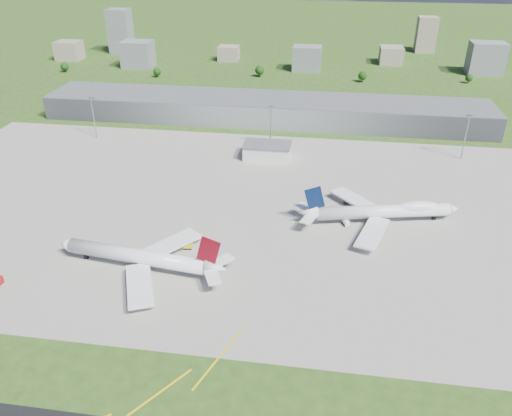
# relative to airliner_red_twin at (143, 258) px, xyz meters

# --- Properties ---
(ground) EXTENTS (1400.00, 1400.00, 0.00)m
(ground) POSITION_rel_airliner_red_twin_xyz_m (23.32, 163.90, -5.09)
(ground) COLOR #294816
(ground) RESTS_ON ground
(apron) EXTENTS (360.00, 190.00, 0.08)m
(apron) POSITION_rel_airliner_red_twin_xyz_m (33.32, 53.90, -5.05)
(apron) COLOR gray
(apron) RESTS_ON ground
(terminal) EXTENTS (300.00, 42.00, 15.00)m
(terminal) POSITION_rel_airliner_red_twin_xyz_m (23.32, 178.90, 2.41)
(terminal) COLOR gray
(terminal) RESTS_ON ground
(ops_building) EXTENTS (26.00, 16.00, 8.00)m
(ops_building) POSITION_rel_airliner_red_twin_xyz_m (33.32, 113.90, -1.09)
(ops_building) COLOR silver
(ops_building) RESTS_ON ground
(mast_west) EXTENTS (3.50, 2.00, 25.90)m
(mast_west) POSITION_rel_airliner_red_twin_xyz_m (-76.68, 128.90, 12.62)
(mast_west) COLOR gray
(mast_west) RESTS_ON ground
(mast_center) EXTENTS (3.50, 2.00, 25.90)m
(mast_center) POSITION_rel_airliner_red_twin_xyz_m (33.32, 128.90, 12.62)
(mast_center) COLOR gray
(mast_center) RESTS_ON ground
(mast_east) EXTENTS (3.50, 2.00, 25.90)m
(mast_east) POSITION_rel_airliner_red_twin_xyz_m (143.32, 128.90, 12.62)
(mast_east) COLOR gray
(mast_east) RESTS_ON ground
(airliner_red_twin) EXTENTS (69.56, 53.84, 19.09)m
(airliner_red_twin) POSITION_rel_airliner_red_twin_xyz_m (0.00, 0.00, 0.00)
(airliner_red_twin) COLOR white
(airliner_red_twin) RESTS_ON ground
(airliner_blue_quad) EXTENTS (71.34, 55.14, 18.79)m
(airliner_blue_quad) POSITION_rel_airliner_red_twin_xyz_m (93.38, 49.94, 0.14)
(airliner_blue_quad) COLOR white
(airliner_blue_quad) RESTS_ON ground
(tug_yellow) EXTENTS (4.16, 2.75, 1.91)m
(tug_yellow) POSITION_rel_airliner_red_twin_xyz_m (13.10, 15.94, -4.10)
(tug_yellow) COLOR yellow
(tug_yellow) RESTS_ON ground
(van_white_near) EXTENTS (3.77, 5.32, 2.49)m
(van_white_near) POSITION_rel_airliner_red_twin_xyz_m (77.30, 44.88, -3.83)
(van_white_near) COLOR white
(van_white_near) RESTS_ON ground
(van_white_far) EXTENTS (5.05, 3.45, 2.40)m
(van_white_far) POSITION_rel_airliner_red_twin_xyz_m (102.56, 61.98, -3.87)
(van_white_far) COLOR silver
(van_white_far) RESTS_ON ground
(bldg_far_w) EXTENTS (24.00, 20.00, 18.00)m
(bldg_far_w) POSITION_rel_airliner_red_twin_xyz_m (-196.68, 333.90, 3.91)
(bldg_far_w) COLOR gray
(bldg_far_w) RESTS_ON ground
(bldg_w) EXTENTS (28.00, 22.00, 24.00)m
(bldg_w) POSITION_rel_airliner_red_twin_xyz_m (-116.68, 313.90, 6.91)
(bldg_w) COLOR slate
(bldg_w) RESTS_ON ground
(bldg_cw) EXTENTS (20.00, 18.00, 14.00)m
(bldg_cw) POSITION_rel_airliner_red_twin_xyz_m (-36.68, 353.90, 1.91)
(bldg_cw) COLOR gray
(bldg_cw) RESTS_ON ground
(bldg_c) EXTENTS (26.00, 20.00, 22.00)m
(bldg_c) POSITION_rel_airliner_red_twin_xyz_m (43.32, 323.90, 5.91)
(bldg_c) COLOR slate
(bldg_c) RESTS_ON ground
(bldg_ce) EXTENTS (22.00, 24.00, 16.00)m
(bldg_ce) POSITION_rel_airliner_red_twin_xyz_m (123.32, 363.90, 2.91)
(bldg_ce) COLOR gray
(bldg_ce) RESTS_ON ground
(bldg_e) EXTENTS (30.00, 22.00, 28.00)m
(bldg_e) POSITION_rel_airliner_red_twin_xyz_m (203.32, 333.90, 8.91)
(bldg_e) COLOR slate
(bldg_e) RESTS_ON ground
(bldg_tall_w) EXTENTS (22.00, 20.00, 44.00)m
(bldg_tall_w) POSITION_rel_airliner_red_twin_xyz_m (-156.68, 373.90, 16.91)
(bldg_tall_w) COLOR slate
(bldg_tall_w) RESTS_ON ground
(bldg_tall_e) EXTENTS (20.00, 18.00, 36.00)m
(bldg_tall_e) POSITION_rel_airliner_red_twin_xyz_m (163.32, 423.90, 12.91)
(bldg_tall_e) COLOR gray
(bldg_tall_e) RESTS_ON ground
(tree_far_w) EXTENTS (7.20, 7.20, 8.80)m
(tree_far_w) POSITION_rel_airliner_red_twin_xyz_m (-176.68, 283.90, 0.10)
(tree_far_w) COLOR #382314
(tree_far_w) RESTS_ON ground
(tree_w) EXTENTS (6.75, 6.75, 8.25)m
(tree_w) POSITION_rel_airliner_red_twin_xyz_m (-86.68, 278.90, -0.23)
(tree_w) COLOR #382314
(tree_w) RESTS_ON ground
(tree_c) EXTENTS (8.10, 8.10, 9.90)m
(tree_c) POSITION_rel_airliner_red_twin_xyz_m (3.32, 293.90, 0.75)
(tree_c) COLOR #382314
(tree_c) RESTS_ON ground
(tree_e) EXTENTS (7.65, 7.65, 9.35)m
(tree_e) POSITION_rel_airliner_red_twin_xyz_m (93.32, 288.90, 0.43)
(tree_e) COLOR #382314
(tree_e) RESTS_ON ground
(tree_far_e) EXTENTS (6.30, 6.30, 7.70)m
(tree_far_e) POSITION_rel_airliner_red_twin_xyz_m (183.32, 298.90, -0.55)
(tree_far_e) COLOR #382314
(tree_far_e) RESTS_ON ground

